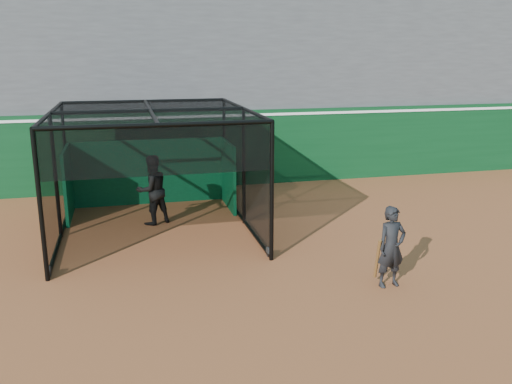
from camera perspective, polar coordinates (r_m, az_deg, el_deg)
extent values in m
plane|color=brown|center=(10.20, -2.05, -10.70)|extent=(120.00, 120.00, 0.00)
cube|color=#0A3818|center=(17.91, -7.72, 4.43)|extent=(50.00, 0.45, 2.50)
cube|color=white|center=(17.75, -7.84, 7.93)|extent=(50.00, 0.50, 0.08)
cube|color=#4C4C4F|center=(21.50, -9.14, 13.09)|extent=(50.00, 7.85, 7.75)
cube|color=#074625|center=(16.14, -11.20, 2.09)|extent=(4.43, 0.10, 1.90)
cylinder|color=black|center=(11.65, -21.00, -7.81)|extent=(0.08, 0.22, 0.22)
cylinder|color=black|center=(11.91, 1.37, -6.31)|extent=(0.08, 0.22, 0.22)
cylinder|color=black|center=(16.32, -19.04, -1.33)|extent=(0.08, 0.22, 0.22)
cylinder|color=black|center=(16.51, -3.14, -0.37)|extent=(0.08, 0.22, 0.22)
imported|color=black|center=(14.19, -10.88, 0.22)|extent=(1.09, 1.00, 1.81)
imported|color=black|center=(10.56, 14.07, -5.63)|extent=(0.61, 0.43, 1.57)
cylinder|color=#593819|center=(10.57, 12.66, -6.89)|extent=(0.14, 0.33, 0.86)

